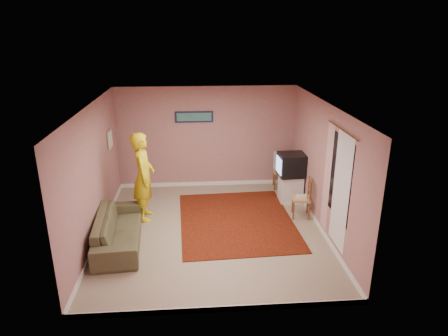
{
  "coord_description": "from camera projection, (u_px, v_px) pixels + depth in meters",
  "views": [
    {
      "loc": [
        -0.3,
        -7.31,
        3.98
      ],
      "look_at": [
        0.3,
        0.6,
        1.15
      ],
      "focal_mm": 32.0,
      "sensor_mm": 36.0,
      "label": 1
    }
  ],
  "objects": [
    {
      "name": "baseboard_front",
      "position": [
        219.0,
        309.0,
        5.87
      ],
      "size": [
        4.5,
        0.02,
        0.1
      ],
      "primitive_type": "cube",
      "color": "silver",
      "rests_on": "ground"
    },
    {
      "name": "baseboard_back",
      "position": [
        207.0,
        183.0,
        10.55
      ],
      "size": [
        4.5,
        0.02,
        0.1
      ],
      "primitive_type": "cube",
      "color": "silver",
      "rests_on": "ground"
    },
    {
      "name": "baseboard_right",
      "position": [
        318.0,
        224.0,
        8.37
      ],
      "size": [
        0.02,
        5.0,
        0.1
      ],
      "primitive_type": "cube",
      "color": "silver",
      "rests_on": "ground"
    },
    {
      "name": "game_console",
      "position": [
        301.0,
        196.0,
        8.68
      ],
      "size": [
        0.23,
        0.18,
        0.04
      ],
      "primitive_type": "cube",
      "rotation": [
        0.0,
        0.0,
        -0.13
      ],
      "color": "silver",
      "rests_on": "chair_b"
    },
    {
      "name": "chair_b",
      "position": [
        302.0,
        194.0,
        8.66
      ],
      "size": [
        0.45,
        0.47,
        0.49
      ],
      "rotation": [
        0.0,
        0.0,
        -1.75
      ],
      "color": "tan",
      "rests_on": "ground"
    },
    {
      "name": "window",
      "position": [
        340.0,
        178.0,
        7.05
      ],
      "size": [
        0.01,
        1.1,
        1.5
      ],
      "primitive_type": "cube",
      "color": "black",
      "rests_on": "wall_right"
    },
    {
      "name": "person",
      "position": [
        144.0,
        177.0,
        8.45
      ],
      "size": [
        0.49,
        0.72,
        1.93
      ],
      "primitive_type": "imported",
      "rotation": [
        0.0,
        0.0,
        1.61
      ],
      "color": "yellow",
      "rests_on": "ground"
    },
    {
      "name": "area_rug",
      "position": [
        236.0,
        220.0,
        8.64
      ],
      "size": [
        2.52,
        3.09,
        0.02
      ],
      "primitive_type": "cube",
      "rotation": [
        0.0,
        0.0,
        0.04
      ],
      "color": "black",
      "rests_on": "ground"
    },
    {
      "name": "curtain_sheer",
      "position": [
        341.0,
        191.0,
        6.98
      ],
      "size": [
        0.01,
        0.75,
        2.1
      ],
      "primitive_type": "cube",
      "color": "white",
      "rests_on": "wall_right"
    },
    {
      "name": "ground",
      "position": [
        212.0,
        230.0,
        8.22
      ],
      "size": [
        5.0,
        5.0,
        0.0
      ],
      "primitive_type": "plane",
      "color": "gray",
      "rests_on": "ground"
    },
    {
      "name": "dvd_player",
      "position": [
        282.0,
        169.0,
        10.24
      ],
      "size": [
        0.35,
        0.27,
        0.05
      ],
      "primitive_type": "cube",
      "rotation": [
        0.0,
        0.0,
        0.17
      ],
      "color": "#A3A3A8",
      "rests_on": "chair_a"
    },
    {
      "name": "wall_back",
      "position": [
        206.0,
        138.0,
        10.13
      ],
      "size": [
        4.5,
        0.02,
        2.6
      ],
      "primitive_type": "cube",
      "color": "#A86E73",
      "rests_on": "ground"
    },
    {
      "name": "ceiling",
      "position": [
        210.0,
        105.0,
        7.35
      ],
      "size": [
        4.5,
        5.0,
        0.02
      ],
      "primitive_type": "cube",
      "color": "white",
      "rests_on": "wall_back"
    },
    {
      "name": "curtain_rod",
      "position": [
        342.0,
        130.0,
        6.76
      ],
      "size": [
        0.02,
        1.4,
        0.02
      ],
      "primitive_type": "cylinder",
      "rotation": [
        1.57,
        0.0,
        0.0
      ],
      "color": "brown",
      "rests_on": "wall_right"
    },
    {
      "name": "baseboard_left",
      "position": [
        101.0,
        232.0,
        8.05
      ],
      "size": [
        0.02,
        5.0,
        0.1
      ],
      "primitive_type": "cube",
      "color": "silver",
      "rests_on": "ground"
    },
    {
      "name": "curtain_floral",
      "position": [
        327.0,
        177.0,
        7.63
      ],
      "size": [
        0.01,
        0.35,
        2.1
      ],
      "primitive_type": "cube",
      "color": "beige",
      "rests_on": "wall_right"
    },
    {
      "name": "wall_right",
      "position": [
        324.0,
        168.0,
        7.95
      ],
      "size": [
        0.02,
        5.0,
        2.6
      ],
      "primitive_type": "cube",
      "color": "#A86E73",
      "rests_on": "ground"
    },
    {
      "name": "picture_back",
      "position": [
        194.0,
        117.0,
        9.9
      ],
      "size": [
        0.95,
        0.04,
        0.28
      ],
      "color": "#131636",
      "rests_on": "wall_back"
    },
    {
      "name": "wall_left",
      "position": [
        93.0,
        174.0,
        7.63
      ],
      "size": [
        0.02,
        5.0,
        2.6
      ],
      "primitive_type": "cube",
      "color": "#A86E73",
      "rests_on": "ground"
    },
    {
      "name": "chair_a",
      "position": [
        282.0,
        167.0,
        10.22
      ],
      "size": [
        0.47,
        0.45,
        0.51
      ],
      "rotation": [
        0.0,
        0.0,
        -0.12
      ],
      "color": "tan",
      "rests_on": "ground"
    },
    {
      "name": "picture_left",
      "position": [
        110.0,
        139.0,
        9.05
      ],
      "size": [
        0.04,
        0.38,
        0.42
      ],
      "color": "#CAB28B",
      "rests_on": "wall_left"
    },
    {
      "name": "crt_tv",
      "position": [
        291.0,
        165.0,
        9.32
      ],
      "size": [
        0.65,
        0.58,
        0.53
      ],
      "rotation": [
        0.0,
        0.0,
        0.05
      ],
      "color": "black",
      "rests_on": "tv_cabinet"
    },
    {
      "name": "tv_cabinet",
      "position": [
        290.0,
        188.0,
        9.52
      ],
      "size": [
        0.52,
        0.47,
        0.66
      ],
      "primitive_type": "cube",
      "color": "silver",
      "rests_on": "ground"
    },
    {
      "name": "blue_throw",
      "position": [
        282.0,
        160.0,
        10.17
      ],
      "size": [
        0.43,
        0.05,
        0.45
      ],
      "primitive_type": "cube",
      "color": "#8FAAEA",
      "rests_on": "chair_a"
    },
    {
      "name": "sofa",
      "position": [
        119.0,
        229.0,
        7.64
      ],
      "size": [
        0.98,
        2.13,
        0.61
      ],
      "primitive_type": "imported",
      "rotation": [
        0.0,
        0.0,
        1.65
      ],
      "color": "#4D4D2F",
      "rests_on": "ground"
    },
    {
      "name": "wall_front",
      "position": [
        219.0,
        234.0,
        5.44
      ],
      "size": [
        4.5,
        0.02,
        2.6
      ],
      "primitive_type": "cube",
      "color": "#A86E73",
      "rests_on": "ground"
    }
  ]
}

